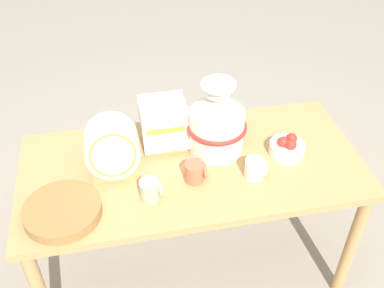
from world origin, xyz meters
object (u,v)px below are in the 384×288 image
dish_rack_round_plates (113,154)px  mug_sage_glaze (151,190)px  mug_cream_glaze (255,169)px  mug_terracotta_glaze (195,172)px  fruit_bowl (287,147)px  ceramic_vase (217,121)px  wicker_charger_stack (62,211)px  dish_rack_square_plates (164,130)px

dish_rack_round_plates → mug_sage_glaze: 0.23m
mug_cream_glaze → mug_sage_glaze: bearing=-175.5°
mug_terracotta_glaze → fruit_bowl: (0.42, 0.08, -0.01)m
ceramic_vase → wicker_charger_stack: 0.72m
mug_sage_glaze → fruit_bowl: bearing=13.4°
dish_rack_round_plates → mug_sage_glaze: size_ratio=2.71×
wicker_charger_stack → mug_terracotta_glaze: 0.54m
fruit_bowl → wicker_charger_stack: bearing=-169.9°
wicker_charger_stack → dish_rack_round_plates: bearing=44.3°
mug_cream_glaze → fruit_bowl: bearing=31.8°
ceramic_vase → dish_rack_square_plates: size_ratio=1.57×
ceramic_vase → mug_sage_glaze: size_ratio=3.93×
dish_rack_square_plates → wicker_charger_stack: dish_rack_square_plates is taller
dish_rack_round_plates → wicker_charger_stack: size_ratio=0.81×
mug_cream_glaze → fruit_bowl: fruit_bowl is taller
ceramic_vase → dish_rack_square_plates: (-0.22, 0.08, -0.07)m
fruit_bowl → dish_rack_round_plates: bearing=177.3°
dish_rack_square_plates → fruit_bowl: bearing=-18.8°
dish_rack_square_plates → fruit_bowl: 0.54m
mug_sage_glaze → mug_cream_glaze: bearing=4.5°
dish_rack_square_plates → mug_cream_glaze: (0.33, -0.29, -0.03)m
mug_cream_glaze → mug_terracotta_glaze: 0.25m
ceramic_vase → fruit_bowl: bearing=-17.9°
ceramic_vase → mug_terracotta_glaze: ceramic_vase is taller
wicker_charger_stack → mug_sage_glaze: mug_sage_glaze is taller
ceramic_vase → mug_cream_glaze: bearing=-61.0°
mug_sage_glaze → wicker_charger_stack: bearing=-176.1°
wicker_charger_stack → mug_terracotta_glaze: size_ratio=3.35×
mug_sage_glaze → mug_cream_glaze: size_ratio=1.00×
mug_cream_glaze → mug_terracotta_glaze: same height
dish_rack_square_plates → mug_terracotta_glaze: 0.27m
dish_rack_round_plates → mug_sage_glaze: bearing=-54.5°
dish_rack_round_plates → dish_rack_square_plates: dish_rack_round_plates is taller
wicker_charger_stack → mug_cream_glaze: bearing=4.2°
fruit_bowl → mug_terracotta_glaze: bearing=-169.2°
wicker_charger_stack → mug_terracotta_glaze: mug_terracotta_glaze is taller
dish_rack_square_plates → mug_cream_glaze: size_ratio=2.50×
mug_sage_glaze → ceramic_vase: bearing=37.1°
dish_rack_round_plates → mug_terracotta_glaze: (0.32, -0.12, -0.05)m
dish_rack_round_plates → mug_cream_glaze: bearing=-14.6°
mug_sage_glaze → mug_terracotta_glaze: same height
mug_sage_glaze → mug_terracotta_glaze: size_ratio=1.00×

